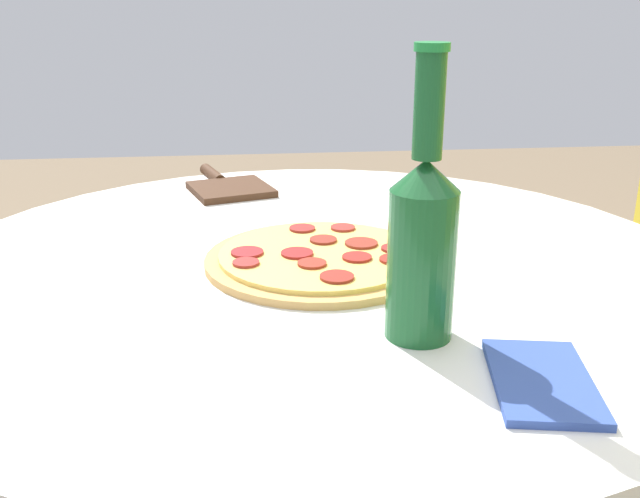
% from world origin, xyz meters
% --- Properties ---
extents(table, '(1.04, 1.04, 0.70)m').
position_xyz_m(table, '(0.00, 0.00, 0.54)').
color(table, silver).
rests_on(table, ground_plane).
extents(pizza, '(0.30, 0.30, 0.02)m').
position_xyz_m(pizza, '(0.02, 0.01, 0.71)').
color(pizza, tan).
rests_on(pizza, table).
extents(beer_bottle, '(0.07, 0.07, 0.29)m').
position_xyz_m(beer_bottle, '(0.23, 0.09, 0.80)').
color(beer_bottle, '#195628').
rests_on(beer_bottle, table).
extents(pizza_paddle, '(0.25, 0.16, 0.02)m').
position_xyz_m(pizza_paddle, '(-0.38, -0.12, 0.71)').
color(pizza_paddle, '#422819').
rests_on(pizza_paddle, table).
extents(napkin, '(0.16, 0.11, 0.01)m').
position_xyz_m(napkin, '(0.34, 0.17, 0.70)').
color(napkin, '#334C99').
rests_on(napkin, table).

